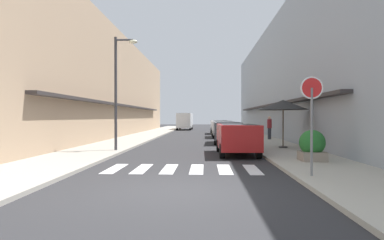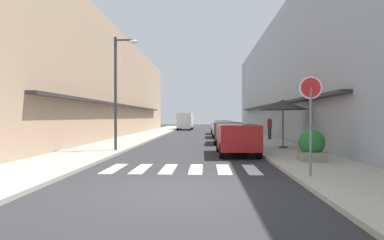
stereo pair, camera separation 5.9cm
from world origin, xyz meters
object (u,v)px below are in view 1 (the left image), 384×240
parked_car_far (222,127)px  parked_car_distant (219,125)px  pedestrian_walking_near (269,127)px  planter_corner (312,146)px  parked_car_near (237,136)px  street_lamp (119,82)px  delivery_van (185,120)px  round_street_sign (312,100)px  parked_car_mid (227,130)px  cafe_umbrella (283,105)px

parked_car_far → parked_car_distant: size_ratio=1.02×
pedestrian_walking_near → planter_corner: bearing=-154.3°
parked_car_near → pedestrian_walking_near: size_ratio=2.38×
parked_car_near → street_lamp: street_lamp is taller
delivery_van → street_lamp: street_lamp is taller
parked_car_far → delivery_van: 18.17m
parked_car_distant → round_street_sign: 26.10m
parked_car_far → parked_car_distant: same height
round_street_sign → parked_car_mid: bearing=96.7°
parked_car_distant → round_street_sign: bearing=-86.6°
parked_car_distant → cafe_umbrella: size_ratio=1.60×
parked_car_mid → parked_car_far: (-0.00, 6.70, 0.00)m
round_street_sign → parked_car_distant: bearing=93.4°
parked_car_mid → planter_corner: 10.02m
parked_car_near → parked_car_distant: same height
cafe_umbrella → pedestrian_walking_near: (0.57, 6.83, -1.42)m
street_lamp → cafe_umbrella: street_lamp is taller
parked_car_near → delivery_van: size_ratio=0.76×
parked_car_near → cafe_umbrella: size_ratio=1.54×
planter_corner → pedestrian_walking_near: (0.75, 12.33, 0.35)m
delivery_van → pedestrian_walking_near: 23.02m
parked_car_mid → pedestrian_walking_near: size_ratio=2.38×
parked_car_mid → delivery_van: bearing=100.3°
parked_car_far → cafe_umbrella: 11.34m
parked_car_mid → planter_corner: (2.59, -9.68, -0.23)m
parked_car_near → parked_car_mid: 6.79m
parked_car_distant → cafe_umbrella: 17.53m
parked_car_near → parked_car_far: 13.50m
delivery_van → pedestrian_walking_near: size_ratio=3.12×
parked_car_distant → parked_car_far: bearing=-90.0°
parked_car_near → cafe_umbrella: (2.77, 2.61, 1.54)m
cafe_umbrella → parked_car_near: bearing=-136.7°
round_street_sign → cafe_umbrella: size_ratio=1.05×
round_street_sign → pedestrian_walking_near: bearing=83.4°
parked_car_mid → planter_corner: bearing=-75.0°
street_lamp → parked_car_mid: bearing=45.0°
cafe_umbrella → pedestrian_walking_near: bearing=85.2°
parked_car_near → pedestrian_walking_near: pedestrian_walking_near is taller
parked_car_near → parked_car_mid: (0.00, 6.79, -0.00)m
parked_car_near → planter_corner: bearing=-48.1°
parked_car_mid → street_lamp: size_ratio=0.72×
delivery_van → cafe_umbrella: 29.41m
parked_car_near → parked_car_far: same height
parked_car_mid → street_lamp: (-5.88, -5.89, 2.68)m
delivery_van → parked_car_mid: bearing=-79.7°
parked_car_near → planter_corner: 3.89m
parked_car_near → round_street_sign: round_street_sign is taller
round_street_sign → cafe_umbrella: (1.24, 8.78, 0.17)m
delivery_van → parked_car_near: bearing=-81.9°
parked_car_far → pedestrian_walking_near: pedestrian_walking_near is taller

